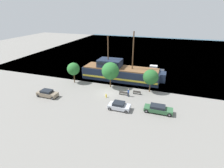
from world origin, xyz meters
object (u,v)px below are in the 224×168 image
(bench_promenade_west, at_px, (124,93))
(pedestrian_walking_near, at_px, (128,93))
(parked_car_curb_front, at_px, (47,93))
(moored_boat_dockside, at_px, (154,70))
(bench_promenade_east, at_px, (137,92))
(fire_hydrant, at_px, (106,96))
(parked_car_curb_rear, at_px, (119,106))
(parked_car_curb_mid, at_px, (158,109))
(pirate_ship, at_px, (120,72))

(bench_promenade_west, height_order, pedestrian_walking_near, pedestrian_walking_near)
(parked_car_curb_front, bearing_deg, moored_boat_dockside, 49.45)
(bench_promenade_west, bearing_deg, bench_promenade_east, 25.87)
(fire_hydrant, bearing_deg, bench_promenade_east, 31.40)
(moored_boat_dockside, bearing_deg, parked_car_curb_rear, -99.60)
(pedestrian_walking_near, bearing_deg, parked_car_curb_mid, -33.28)
(parked_car_curb_rear, bearing_deg, pedestrian_walking_near, 85.86)
(pirate_ship, height_order, parked_car_curb_mid, pirate_ship)
(parked_car_curb_front, xyz_separation_m, parked_car_curb_mid, (21.99, 1.21, -0.02))
(parked_car_curb_front, height_order, bench_promenade_east, parked_car_curb_front)
(parked_car_curb_rear, bearing_deg, moored_boat_dockside, 80.40)
(parked_car_curb_mid, height_order, bench_promenade_east, parked_car_curb_mid)
(bench_promenade_east, distance_m, bench_promenade_west, 2.83)
(pirate_ship, distance_m, parked_car_curb_rear, 14.46)
(pirate_ship, distance_m, fire_hydrant, 10.48)
(fire_hydrant, xyz_separation_m, pedestrian_walking_near, (4.16, 1.83, 0.48))
(parked_car_curb_mid, xyz_separation_m, bench_promenade_west, (-7.39, 4.52, -0.26))
(parked_car_curb_rear, xyz_separation_m, pedestrian_walking_near, (0.39, 5.32, 0.20))
(pirate_ship, bearing_deg, parked_car_curb_front, -129.28)
(pirate_ship, relative_size, moored_boat_dockside, 3.96)
(moored_boat_dockside, height_order, parked_car_curb_rear, moored_boat_dockside)
(pirate_ship, relative_size, fire_hydrant, 26.76)
(parked_car_curb_mid, relative_size, parked_car_curb_rear, 1.25)
(pirate_ship, xyz_separation_m, bench_promenade_east, (5.78, -6.93, -1.46))
(moored_boat_dockside, xyz_separation_m, bench_promenade_west, (-4.45, -16.54, -0.26))
(parked_car_curb_front, bearing_deg, bench_promenade_east, 22.11)
(bench_promenade_east, bearing_deg, moored_boat_dockside, 82.90)
(parked_car_curb_mid, relative_size, bench_promenade_west, 2.57)
(pedestrian_walking_near, bearing_deg, pirate_ship, 116.80)
(parked_car_curb_front, relative_size, bench_promenade_west, 2.27)
(parked_car_curb_mid, distance_m, fire_hydrant, 10.73)
(moored_boat_dockside, xyz_separation_m, pedestrian_walking_near, (-3.38, -16.92, 0.19))
(pirate_ship, height_order, bench_promenade_east, pirate_ship)
(parked_car_curb_mid, bearing_deg, pedestrian_walking_near, 146.72)
(parked_car_curb_mid, relative_size, bench_promenade_east, 3.06)
(pedestrian_walking_near, bearing_deg, bench_promenade_east, 47.64)
(parked_car_curb_front, bearing_deg, fire_hydrant, 17.03)
(fire_hydrant, height_order, bench_promenade_east, bench_promenade_east)
(pirate_ship, height_order, pedestrian_walking_near, pirate_ship)
(bench_promenade_east, relative_size, pedestrian_walking_near, 0.90)
(moored_boat_dockside, bearing_deg, pedestrian_walking_near, -101.29)
(pirate_ship, xyz_separation_m, pedestrian_walking_near, (4.32, -8.54, -1.00))
(parked_car_curb_rear, xyz_separation_m, fire_hydrant, (-3.78, 3.49, -0.28))
(parked_car_curb_rear, bearing_deg, parked_car_curb_mid, 10.00)
(moored_boat_dockside, xyz_separation_m, bench_promenade_east, (-1.91, -15.31, -0.27))
(pirate_ship, distance_m, pedestrian_walking_near, 9.62)
(fire_hydrant, bearing_deg, bench_promenade_west, 35.53)
(parked_car_curb_mid, xyz_separation_m, parked_car_curb_rear, (-6.69, -1.18, -0.01))
(parked_car_curb_mid, xyz_separation_m, pedestrian_walking_near, (-6.31, 4.14, 0.19))
(bench_promenade_west, relative_size, pedestrian_walking_near, 1.07)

